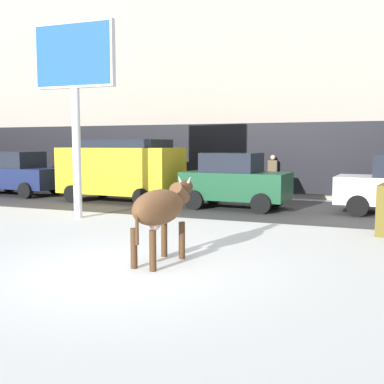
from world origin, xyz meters
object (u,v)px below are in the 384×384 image
Objects in this scene: pedestrian_near_billboard at (273,176)px; car_darkgreen_hatchback at (235,181)px; cow_brown at (161,208)px; car_yellow_van at (121,169)px; billboard at (74,67)px; car_navy_sedan at (16,174)px.

car_darkgreen_hatchback is at bearing -99.70° from pedestrian_near_billboard.
cow_brown is 9.37m from car_yellow_van.
car_darkgreen_hatchback is (-0.84, 7.48, -0.07)m from cow_brown.
car_darkgreen_hatchback is at bearing 45.29° from billboard.
car_navy_sedan is 2.48× the size of pedestrian_near_billboard.
cow_brown is 0.54× the size of car_darkgreen_hatchback.
billboard is 8.28m from car_navy_sedan.
billboard reaches higher than car_darkgreen_hatchback.
car_darkgreen_hatchback is (3.66, 3.70, -3.39)m from billboard.
billboard is 8.90m from pedestrian_near_billboard.
cow_brown is at bearing -40.09° from billboard.
car_darkgreen_hatchback reaches higher than cow_brown.
billboard reaches higher than pedestrian_near_billboard.
car_yellow_van reaches higher than car_navy_sedan.
cow_brown is 1.11× the size of pedestrian_near_billboard.
car_navy_sedan reaches higher than cow_brown.
car_yellow_van is at bearing -4.42° from car_navy_sedan.
car_darkgreen_hatchback reaches higher than car_navy_sedan.
billboard is at bearing -121.03° from pedestrian_near_billboard.
pedestrian_near_billboard is (10.42, 2.71, -0.03)m from car_navy_sedan.
billboard is at bearing 139.91° from cow_brown.
billboard is at bearing -134.71° from car_darkgreen_hatchback.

